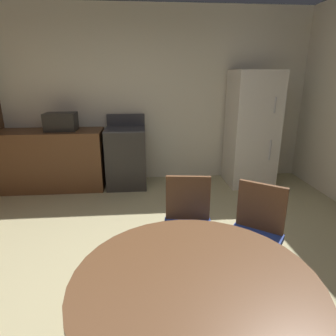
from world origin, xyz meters
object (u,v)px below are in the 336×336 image
(chair_north, at_px, (188,222))
(dining_table, at_px, (194,307))
(chair_northeast, at_px, (255,232))
(oven_range, at_px, (126,157))
(refrigerator, at_px, (251,129))
(microwave, at_px, (61,122))

(chair_north, bearing_deg, dining_table, -0.00)
(chair_north, bearing_deg, chair_northeast, 74.79)
(oven_range, relative_size, chair_north, 1.26)
(dining_table, bearing_deg, oven_range, 98.69)
(oven_range, distance_m, refrigerator, 2.00)
(oven_range, relative_size, dining_table, 0.93)
(refrigerator, height_order, chair_northeast, refrigerator)
(microwave, bearing_deg, chair_north, -54.90)
(microwave, height_order, chair_northeast, microwave)
(microwave, xyz_separation_m, chair_northeast, (2.06, -2.42, -0.53))
(microwave, xyz_separation_m, dining_table, (1.43, -3.24, -0.43))
(dining_table, bearing_deg, chair_northeast, 52.40)
(refrigerator, xyz_separation_m, chair_northeast, (-0.82, -2.37, -0.38))
(microwave, bearing_deg, refrigerator, -1.00)
(refrigerator, xyz_separation_m, chair_north, (-1.33, -2.17, -0.38))
(chair_north, height_order, chair_northeast, same)
(dining_table, height_order, chair_northeast, chair_northeast)
(oven_range, bearing_deg, refrigerator, -1.58)
(refrigerator, distance_m, microwave, 2.89)
(dining_table, bearing_deg, microwave, 113.78)
(oven_range, relative_size, microwave, 2.50)
(refrigerator, height_order, dining_table, refrigerator)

